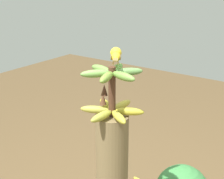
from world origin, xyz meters
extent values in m
cylinder|color=#4C2D1E|center=(0.00, 0.00, 1.11)|extent=(0.04, 0.04, 0.27)
ellipsoid|color=gold|center=(-0.05, -0.08, 1.01)|extent=(0.12, 0.15, 0.04)
ellipsoid|color=gold|center=(0.04, -0.08, 1.01)|extent=(0.11, 0.16, 0.04)
ellipsoid|color=gold|center=(0.09, 0.00, 1.01)|extent=(0.16, 0.05, 0.04)
ellipsoid|color=gold|center=(0.05, 0.08, 1.01)|extent=(0.12, 0.15, 0.04)
ellipsoid|color=#ADA63D|center=(-0.04, 0.08, 1.01)|extent=(0.11, 0.16, 0.04)
ellipsoid|color=#A9A93B|center=(-0.09, 0.00, 1.01)|extent=(0.16, 0.05, 0.04)
ellipsoid|color=#6B9B46|center=(-0.06, 0.06, 1.22)|extent=(0.14, 0.14, 0.04)
ellipsoid|color=olive|center=(-0.08, -0.02, 1.22)|extent=(0.16, 0.08, 0.04)
ellipsoid|color=olive|center=(-0.02, -0.08, 1.22)|extent=(0.08, 0.16, 0.04)
ellipsoid|color=#5E8D46|center=(0.06, -0.06, 1.22)|extent=(0.14, 0.14, 0.04)
ellipsoid|color=#5F9A3F|center=(0.08, 0.02, 1.22)|extent=(0.16, 0.08, 0.04)
ellipsoid|color=olive|center=(0.02, 0.08, 1.22)|extent=(0.08, 0.16, 0.04)
cone|color=#4C2D1E|center=(0.00, 0.05, 1.11)|extent=(0.04, 0.04, 0.06)
cone|color=brown|center=(-0.01, 0.05, 1.07)|extent=(0.04, 0.04, 0.06)
cylinder|color=#C68933|center=(0.05, 0.00, 1.25)|extent=(0.01, 0.01, 0.02)
cylinder|color=#C68933|center=(0.04, 0.02, 1.25)|extent=(0.01, 0.00, 0.02)
ellipsoid|color=yellow|center=(0.05, 0.01, 1.29)|extent=(0.10, 0.09, 0.05)
ellipsoid|color=brown|center=(0.06, -0.01, 1.29)|extent=(0.06, 0.05, 0.03)
ellipsoid|color=brown|center=(0.03, 0.03, 1.29)|extent=(0.06, 0.05, 0.03)
cube|color=brown|center=(-0.01, -0.03, 1.29)|extent=(0.06, 0.05, 0.01)
sphere|color=yellow|center=(0.08, 0.03, 1.30)|extent=(0.06, 0.06, 0.06)
sphere|color=black|center=(0.08, 0.06, 1.30)|extent=(0.01, 0.01, 0.01)
cone|color=orange|center=(0.11, 0.05, 1.30)|extent=(0.03, 0.03, 0.02)
camera|label=1|loc=(-1.31, -0.94, 1.69)|focal=53.33mm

